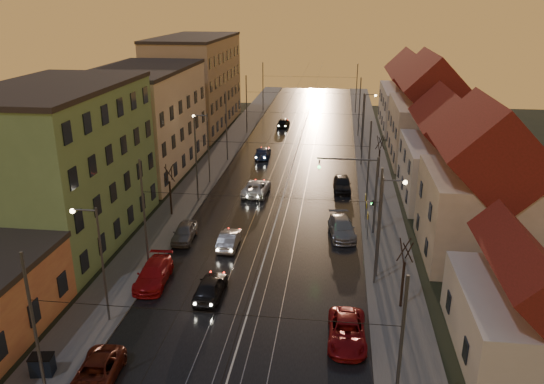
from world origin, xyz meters
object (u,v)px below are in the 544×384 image
at_px(driving_car_3, 263,153).
at_px(parked_left_2, 154,274).
at_px(street_lamp_3, 365,116).
at_px(driving_car_1, 229,239).
at_px(driving_car_0, 210,287).
at_px(parked_right_1, 342,228).
at_px(street_lamp_2, 206,141).
at_px(driving_car_2, 256,188).
at_px(parked_left_1, 96,374).
at_px(street_lamp_0, 97,254).
at_px(parked_left_3, 184,232).
at_px(traffic_light_mast, 365,185).
at_px(parked_right_0, 347,332).
at_px(street_lamp_1, 385,218).
at_px(parked_right_2, 342,184).
at_px(dumpster, 42,365).
at_px(driving_car_4, 283,123).

relative_size(driving_car_3, parked_left_2, 0.92).
xyz_separation_m(street_lamp_3, driving_car_1, (-12.34, -32.12, -4.18)).
bearing_deg(driving_car_0, parked_right_1, -127.54).
xyz_separation_m(street_lamp_2, driving_car_2, (6.16, -3.03, -4.14)).
height_order(parked_left_1, parked_right_1, parked_right_1).
bearing_deg(driving_car_1, street_lamp_0, 63.71).
bearing_deg(parked_right_1, parked_left_3, -176.96).
distance_m(driving_car_1, driving_car_3, 27.09).
relative_size(traffic_light_mast, parked_right_1, 1.38).
height_order(driving_car_3, parked_right_0, parked_right_0).
height_order(street_lamp_1, driving_car_2, street_lamp_1).
relative_size(parked_right_0, parked_right_2, 1.09).
bearing_deg(street_lamp_3, parked_right_2, -99.89).
height_order(parked_right_0, parked_right_2, parked_right_2).
relative_size(parked_left_1, dumpster, 3.89).
distance_m(driving_car_2, parked_left_2, 20.30).
distance_m(traffic_light_mast, parked_left_3, 16.19).
xyz_separation_m(street_lamp_1, parked_right_0, (-2.57, -8.23, -4.19)).
xyz_separation_m(street_lamp_0, driving_car_0, (6.14, 3.87, -4.13)).
bearing_deg(parked_left_1, traffic_light_mast, 51.30).
bearing_deg(parked_right_0, street_lamp_3, 86.12).
bearing_deg(driving_car_1, driving_car_4, -89.80).
bearing_deg(parked_left_3, street_lamp_0, -100.02).
xyz_separation_m(driving_car_1, parked_right_2, (9.44, 15.46, 0.08)).
xyz_separation_m(street_lamp_3, driving_car_4, (-12.51, 13.10, -4.16)).
bearing_deg(parked_right_2, street_lamp_3, 76.97).
bearing_deg(parked_right_1, street_lamp_3, 76.43).
relative_size(driving_car_0, parked_right_0, 0.89).
bearing_deg(street_lamp_1, driving_car_0, -161.12).
distance_m(street_lamp_1, parked_right_1, 8.94).
distance_m(driving_car_0, dumpster, 11.90).
height_order(driving_car_3, parked_right_2, parked_right_2).
bearing_deg(traffic_light_mast, driving_car_1, -159.88).
height_order(street_lamp_0, parked_right_0, street_lamp_0).
xyz_separation_m(driving_car_3, parked_left_3, (-3.16, -26.18, 0.03)).
relative_size(traffic_light_mast, driving_car_3, 1.51).
bearing_deg(street_lamp_0, dumpster, -101.65).
relative_size(parked_left_2, parked_left_3, 1.22).
xyz_separation_m(traffic_light_mast, parked_left_3, (-15.39, -3.22, -3.88)).
height_order(street_lamp_1, parked_left_1, street_lamp_1).
distance_m(parked_left_2, parked_left_3, 7.57).
distance_m(street_lamp_0, parked_left_2, 6.82).
xyz_separation_m(street_lamp_1, parked_left_1, (-16.13, -13.77, -4.24)).
height_order(parked_left_3, parked_right_1, parked_right_1).
distance_m(driving_car_1, driving_car_2, 13.09).
height_order(driving_car_3, dumpster, driving_car_3).
xyz_separation_m(street_lamp_1, dumpster, (-19.35, -13.54, -4.19)).
distance_m(street_lamp_0, parked_right_0, 16.20).
bearing_deg(street_lamp_1, driving_car_2, 125.38).
relative_size(driving_car_0, parked_left_1, 0.95).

